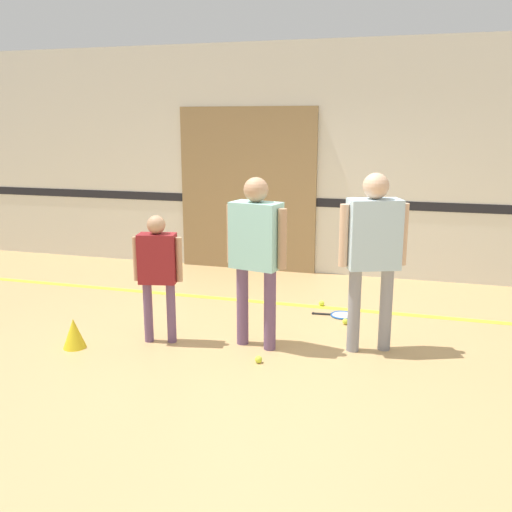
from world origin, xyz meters
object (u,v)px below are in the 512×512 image
(tennis_ball_near_instructor, at_px, (259,359))
(person_student_left, at_px, (158,265))
(person_instructor, at_px, (256,244))
(person_student_right, at_px, (373,243))
(racket_spare_on_floor, at_px, (341,315))
(tennis_ball_by_spare_racket, at_px, (322,303))
(tennis_ball_stray_left, at_px, (345,321))
(training_cone, at_px, (74,333))

(tennis_ball_near_instructor, bearing_deg, person_student_left, 167.79)
(person_instructor, height_order, person_student_right, person_student_right)
(person_student_left, height_order, racket_spare_on_floor, person_student_left)
(person_instructor, bearing_deg, tennis_ball_near_instructor, -58.32)
(tennis_ball_by_spare_racket, bearing_deg, racket_spare_on_floor, -47.97)
(person_student_right, xyz_separation_m, tennis_ball_stray_left, (-0.30, 0.64, -1.01))
(person_student_left, distance_m, racket_spare_on_floor, 2.19)
(person_student_right, xyz_separation_m, tennis_ball_near_instructor, (-0.93, -0.58, -1.01))
(tennis_ball_near_instructor, height_order, training_cone, training_cone)
(person_student_left, bearing_deg, person_student_right, -1.48)
(person_student_left, height_order, tennis_ball_by_spare_racket, person_student_left)
(person_instructor, height_order, training_cone, person_instructor)
(person_student_right, bearing_deg, racket_spare_on_floor, -88.81)
(tennis_ball_stray_left, bearing_deg, person_instructor, -131.80)
(person_student_right, relative_size, tennis_ball_near_instructor, 25.54)
(racket_spare_on_floor, bearing_deg, tennis_ball_stray_left, 102.59)
(person_instructor, bearing_deg, tennis_ball_stray_left, 60.63)
(training_cone, bearing_deg, person_student_right, 14.81)
(tennis_ball_near_instructor, bearing_deg, person_student_right, 32.16)
(person_student_right, distance_m, tennis_ball_by_spare_racket, 1.70)
(person_instructor, height_order, tennis_ball_by_spare_racket, person_instructor)
(racket_spare_on_floor, distance_m, tennis_ball_by_spare_racket, 0.40)
(person_instructor, xyz_separation_m, tennis_ball_by_spare_racket, (0.41, 1.41, -0.98))
(racket_spare_on_floor, xyz_separation_m, tennis_ball_stray_left, (0.09, -0.26, 0.02))
(person_student_left, distance_m, person_student_right, 2.05)
(person_instructor, distance_m, racket_spare_on_floor, 1.64)
(person_student_left, xyz_separation_m, tennis_ball_stray_left, (1.70, 0.99, -0.75))
(training_cone, bearing_deg, tennis_ball_near_instructor, 4.43)
(person_student_left, relative_size, tennis_ball_near_instructor, 19.20)
(person_instructor, relative_size, tennis_ball_stray_left, 24.83)
(person_student_left, xyz_separation_m, person_student_right, (2.00, 0.35, 0.26))
(person_student_left, relative_size, tennis_ball_by_spare_racket, 19.20)
(training_cone, bearing_deg, tennis_ball_stray_left, 29.31)
(tennis_ball_near_instructor, relative_size, tennis_ball_by_spare_racket, 1.00)
(person_student_right, distance_m, tennis_ball_stray_left, 1.23)
(tennis_ball_near_instructor, height_order, tennis_ball_by_spare_racket, same)
(person_student_left, bearing_deg, tennis_ball_by_spare_racket, 37.55)
(person_student_left, bearing_deg, racket_spare_on_floor, 26.44)
(tennis_ball_near_instructor, relative_size, tennis_ball_stray_left, 1.00)
(training_cone, bearing_deg, tennis_ball_by_spare_racket, 42.74)
(person_student_right, relative_size, racket_spare_on_floor, 3.41)
(tennis_ball_by_spare_racket, bearing_deg, tennis_ball_stray_left, -57.74)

